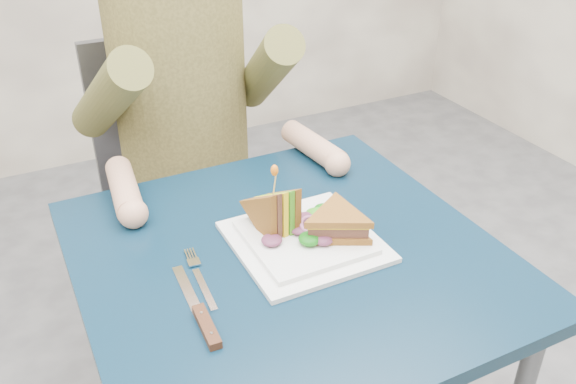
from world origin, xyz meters
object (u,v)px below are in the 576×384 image
chair (180,175)px  knife (203,319)px  sandwich_flat (337,223)px  sandwich_upright (275,213)px  diner (180,62)px  plate (305,240)px  table (288,285)px  fork (201,279)px

chair → knife: size_ratio=4.19×
sandwich_flat → sandwich_upright: 0.12m
diner → knife: (-0.20, -0.70, -0.18)m
plate → knife: (-0.24, -0.11, -0.00)m
chair → sandwich_upright: bearing=-90.1°
table → plate: (0.04, 0.01, 0.09)m
sandwich_flat → knife: size_ratio=0.88×
chair → fork: chair is taller
chair → fork: 0.76m
sandwich_upright → fork: bearing=-160.7°
table → sandwich_flat: size_ratio=3.84×
sandwich_flat → fork: (-0.27, 0.01, -0.04)m
chair → sandwich_flat: 0.76m
plate → fork: plate is taller
fork → diner: bearing=73.8°
diner → sandwich_flat: diner is taller
chair → diner: (-0.00, -0.11, 0.37)m
chair → plate: bearing=-86.8°
sandwich_flat → plate: bearing=155.6°
sandwich_upright → fork: (-0.17, -0.06, -0.05)m
sandwich_flat → knife: sandwich_flat is taller
chair → sandwich_upright: chair is taller
sandwich_upright → plate: bearing=-48.6°
table → knife: bearing=-152.5°
chair → sandwich_upright: 0.69m
sandwich_flat → knife: (-0.30, -0.09, -0.04)m
sandwich_flat → fork: sandwich_flat is taller
table → plate: size_ratio=2.88×
plate → fork: 0.21m
sandwich_flat → knife: bearing=-163.2°
sandwich_upright → fork: 0.19m
sandwich_upright → chair: bearing=89.9°
table → sandwich_flat: sandwich_flat is taller
table → chair: 0.71m
sandwich_flat → sandwich_upright: (-0.09, 0.07, 0.01)m
sandwich_upright → knife: sandwich_upright is taller
plate → knife: size_ratio=1.17×
plate → sandwich_upright: bearing=131.4°
sandwich_flat → fork: 0.27m
table → diner: (-0.00, 0.59, 0.26)m
diner → table: bearing=-90.0°
chair → knife: chair is taller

